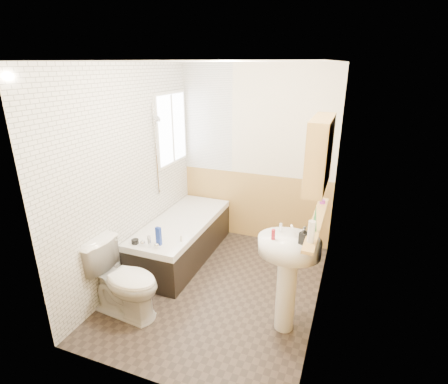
% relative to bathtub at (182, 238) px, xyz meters
% --- Properties ---
extents(floor, '(2.80, 2.80, 0.00)m').
position_rel_bathtub_xyz_m(floor, '(0.73, -0.49, -0.28)').
color(floor, '#2F2621').
rests_on(floor, ground).
extents(ceiling, '(2.80, 2.80, 0.00)m').
position_rel_bathtub_xyz_m(ceiling, '(0.73, -0.49, 2.22)').
color(ceiling, white).
rests_on(ceiling, ground).
extents(wall_back, '(2.20, 0.02, 2.50)m').
position_rel_bathtub_xyz_m(wall_back, '(0.73, 0.92, 0.97)').
color(wall_back, '#F5E8CA').
rests_on(wall_back, ground).
extents(wall_front, '(2.20, 0.02, 2.50)m').
position_rel_bathtub_xyz_m(wall_front, '(0.73, -1.90, 0.97)').
color(wall_front, '#F5E8CA').
rests_on(wall_front, ground).
extents(wall_left, '(0.02, 2.80, 2.50)m').
position_rel_bathtub_xyz_m(wall_left, '(-0.38, -0.49, 0.97)').
color(wall_left, '#F5E8CA').
rests_on(wall_left, ground).
extents(wall_right, '(0.02, 2.80, 2.50)m').
position_rel_bathtub_xyz_m(wall_right, '(1.84, -0.49, 0.97)').
color(wall_right, '#F5E8CA').
rests_on(wall_right, ground).
extents(wainscot_right, '(0.01, 2.80, 1.00)m').
position_rel_bathtub_xyz_m(wainscot_right, '(1.82, -0.49, 0.22)').
color(wainscot_right, tan).
rests_on(wainscot_right, wall_right).
extents(wainscot_front, '(2.20, 0.01, 1.00)m').
position_rel_bathtub_xyz_m(wainscot_front, '(0.73, -1.87, 0.22)').
color(wainscot_front, tan).
rests_on(wainscot_front, wall_front).
extents(wainscot_back, '(2.20, 0.01, 1.00)m').
position_rel_bathtub_xyz_m(wainscot_back, '(0.73, 0.90, 0.22)').
color(wainscot_back, tan).
rests_on(wainscot_back, wall_back).
extents(tile_cladding_left, '(0.01, 2.80, 2.50)m').
position_rel_bathtub_xyz_m(tile_cladding_left, '(-0.36, -0.49, 0.97)').
color(tile_cladding_left, white).
rests_on(tile_cladding_left, wall_left).
extents(tile_return_back, '(0.75, 0.01, 1.50)m').
position_rel_bathtub_xyz_m(tile_return_back, '(0.00, 0.90, 1.47)').
color(tile_return_back, white).
rests_on(tile_return_back, wall_back).
extents(window, '(0.03, 0.79, 0.99)m').
position_rel_bathtub_xyz_m(window, '(-0.33, 0.46, 1.37)').
color(window, white).
rests_on(window, wall_left).
extents(bathtub, '(0.70, 1.74, 0.68)m').
position_rel_bathtub_xyz_m(bathtub, '(0.00, 0.00, 0.00)').
color(bathtub, black).
rests_on(bathtub, floor).
extents(shower_riser, '(0.10, 0.08, 1.17)m').
position_rel_bathtub_xyz_m(shower_riser, '(-0.31, 0.01, 1.27)').
color(shower_riser, silver).
rests_on(shower_riser, wall_left).
extents(toilet, '(0.85, 0.53, 0.79)m').
position_rel_bathtub_xyz_m(toilet, '(-0.03, -1.23, 0.11)').
color(toilet, white).
rests_on(toilet, floor).
extents(sink, '(0.58, 0.47, 1.11)m').
position_rel_bathtub_xyz_m(sink, '(1.57, -0.86, 0.43)').
color(sink, white).
rests_on(sink, floor).
extents(pine_shelf, '(0.10, 1.25, 0.03)m').
position_rel_bathtub_xyz_m(pine_shelf, '(1.77, -0.60, 0.80)').
color(pine_shelf, tan).
rests_on(pine_shelf, wall_right).
extents(medicine_cabinet, '(0.17, 0.68, 0.61)m').
position_rel_bathtub_xyz_m(medicine_cabinet, '(1.74, -0.70, 1.48)').
color(medicine_cabinet, tan).
rests_on(medicine_cabinet, wall_right).
extents(foam_can, '(0.08, 0.08, 0.19)m').
position_rel_bathtub_xyz_m(foam_can, '(1.77, -1.05, 0.91)').
color(foam_can, silver).
rests_on(foam_can, pine_shelf).
extents(green_bottle, '(0.05, 0.05, 0.24)m').
position_rel_bathtub_xyz_m(green_bottle, '(1.77, -0.83, 0.93)').
color(green_bottle, '#388447').
rests_on(green_bottle, pine_shelf).
extents(black_jar, '(0.07, 0.07, 0.04)m').
position_rel_bathtub_xyz_m(black_jar, '(1.77, -0.15, 0.83)').
color(black_jar, purple).
rests_on(black_jar, pine_shelf).
extents(soap_bottle, '(0.13, 0.18, 0.08)m').
position_rel_bathtub_xyz_m(soap_bottle, '(1.70, -0.91, 0.75)').
color(soap_bottle, black).
rests_on(soap_bottle, sink).
extents(clear_bottle, '(0.05, 0.05, 0.10)m').
position_rel_bathtub_xyz_m(clear_bottle, '(1.43, -0.93, 0.76)').
color(clear_bottle, maroon).
rests_on(clear_bottle, sink).
extents(blue_gel, '(0.06, 0.04, 0.22)m').
position_rel_bathtub_xyz_m(blue_gel, '(0.07, -0.68, 0.37)').
color(blue_gel, '#19339E').
rests_on(blue_gel, bathtub).
extents(cream_jar, '(0.11, 0.11, 0.05)m').
position_rel_bathtub_xyz_m(cream_jar, '(-0.20, -0.76, 0.28)').
color(cream_jar, black).
rests_on(cream_jar, bathtub).
extents(orange_bottle, '(0.03, 0.03, 0.08)m').
position_rel_bathtub_xyz_m(orange_bottle, '(0.27, -0.52, 0.30)').
color(orange_bottle, silver).
rests_on(orange_bottle, bathtub).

